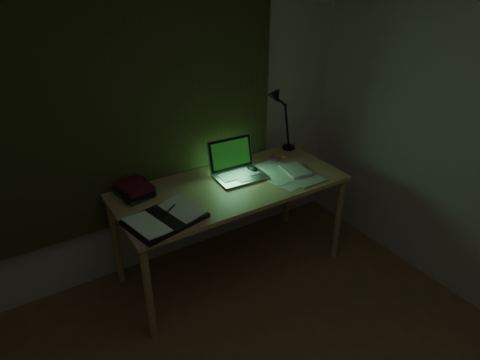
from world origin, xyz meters
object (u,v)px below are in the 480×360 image
(open_textbook, at_px, (165,218))
(loose_papers, at_px, (288,171))
(book_stack, at_px, (135,189))
(laptop, at_px, (240,162))
(desk, at_px, (231,229))
(desk_lamp, at_px, (290,116))

(open_textbook, height_order, loose_papers, open_textbook)
(book_stack, xyz_separation_m, loose_papers, (1.05, -0.26, -0.04))
(laptop, height_order, book_stack, laptop)
(desk, distance_m, desk_lamp, 1.00)
(open_textbook, relative_size, book_stack, 1.86)
(open_textbook, bearing_deg, desk_lamp, 7.18)
(laptop, distance_m, open_textbook, 0.72)
(open_textbook, distance_m, loose_papers, 1.02)
(loose_papers, bearing_deg, book_stack, 165.89)
(loose_papers, xyz_separation_m, desk_lamp, (0.27, 0.33, 0.27))
(open_textbook, relative_size, loose_papers, 1.17)
(laptop, bearing_deg, open_textbook, -158.49)
(open_textbook, xyz_separation_m, loose_papers, (1.01, 0.12, -0.01))
(desk, bearing_deg, book_stack, 160.70)
(loose_papers, bearing_deg, laptop, 162.00)
(desk_lamp, bearing_deg, desk, -159.26)
(open_textbook, xyz_separation_m, book_stack, (-0.04, 0.38, 0.03))
(loose_papers, distance_m, desk_lamp, 0.50)
(open_textbook, height_order, desk_lamp, desk_lamp)
(laptop, relative_size, open_textbook, 0.89)
(desk, bearing_deg, loose_papers, -6.79)
(laptop, xyz_separation_m, open_textbook, (-0.67, -0.23, -0.11))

